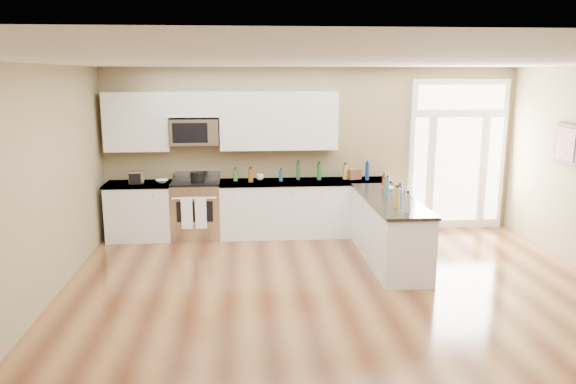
{
  "coord_description": "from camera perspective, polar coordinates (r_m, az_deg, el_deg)",
  "views": [
    {
      "loc": [
        -1.16,
        -5.46,
        2.68
      ],
      "look_at": [
        -0.56,
        2.0,
        1.11
      ],
      "focal_mm": 35.0,
      "sensor_mm": 36.0,
      "label": 1
    }
  ],
  "objects": [
    {
      "name": "cup_counter",
      "position": [
        9.42,
        -2.88,
        1.53
      ],
      "size": [
        0.17,
        0.17,
        0.1
      ],
      "primitive_type": "imported",
      "rotation": [
        0.0,
        0.0,
        -0.4
      ],
      "color": "white",
      "rests_on": "back_cabinet_right"
    },
    {
      "name": "upper_cabinet_short",
      "position": [
        9.34,
        -9.52,
        8.77
      ],
      "size": [
        0.82,
        0.33,
        0.4
      ],
      "primitive_type": "cube",
      "color": "silver",
      "rests_on": "room_shell"
    },
    {
      "name": "wall_art_near",
      "position": [
        9.01,
        26.47,
        4.39
      ],
      "size": [
        0.05,
        0.58,
        0.58
      ],
      "color": "black",
      "rests_on": "room_shell"
    },
    {
      "name": "upper_cabinet_left",
      "position": [
        9.48,
        -15.11,
        6.91
      ],
      "size": [
        1.04,
        0.33,
        0.95
      ],
      "primitive_type": "cube",
      "color": "silver",
      "rests_on": "room_shell"
    },
    {
      "name": "entry_door",
      "position": [
        10.21,
        16.81,
        3.62
      ],
      "size": [
        1.7,
        0.1,
        2.6
      ],
      "color": "white",
      "rests_on": "ground"
    },
    {
      "name": "counter_bottles",
      "position": [
        8.75,
        5.17,
        1.17
      ],
      "size": [
        2.39,
        2.45,
        0.3
      ],
      "color": "#19591E",
      "rests_on": "back_cabinet_right"
    },
    {
      "name": "back_cabinet_right",
      "position": [
        9.48,
        1.65,
        -1.81
      ],
      "size": [
        2.85,
        0.66,
        0.94
      ],
      "color": "silver",
      "rests_on": "ground"
    },
    {
      "name": "ground",
      "position": [
        6.19,
        6.9,
        -13.85
      ],
      "size": [
        8.0,
        8.0,
        0.0
      ],
      "primitive_type": "plane",
      "color": "#542D17"
    },
    {
      "name": "bowl_left",
      "position": [
        9.41,
        -12.66,
        1.09
      ],
      "size": [
        0.21,
        0.21,
        0.05
      ],
      "primitive_type": "imported",
      "rotation": [
        0.0,
        0.0,
        0.04
      ],
      "color": "white",
      "rests_on": "back_cabinet_left"
    },
    {
      "name": "stockpot",
      "position": [
        9.29,
        -9.17,
        1.55
      ],
      "size": [
        0.29,
        0.29,
        0.18
      ],
      "primitive_type": "cylinder",
      "rotation": [
        0.0,
        0.0,
        0.26
      ],
      "color": "black",
      "rests_on": "kitchen_range"
    },
    {
      "name": "upper_cabinet_right",
      "position": [
        9.35,
        -0.94,
        7.24
      ],
      "size": [
        1.94,
        0.33,
        0.95
      ],
      "primitive_type": "cube",
      "color": "silver",
      "rests_on": "room_shell"
    },
    {
      "name": "microwave",
      "position": [
        9.34,
        -9.46,
        6.06
      ],
      "size": [
        0.78,
        0.41,
        0.42
      ],
      "color": "silver",
      "rests_on": "room_shell"
    },
    {
      "name": "room_shell",
      "position": [
        5.67,
        7.33,
        1.91
      ],
      "size": [
        8.0,
        8.0,
        8.0
      ],
      "color": "#8F815B",
      "rests_on": "ground"
    },
    {
      "name": "toaster_oven",
      "position": [
        9.41,
        -15.18,
        1.45
      ],
      "size": [
        0.27,
        0.23,
        0.21
      ],
      "primitive_type": "cube",
      "rotation": [
        0.0,
        0.0,
        0.19
      ],
      "color": "silver",
      "rests_on": "back_cabinet_left"
    },
    {
      "name": "back_cabinet_left",
      "position": [
        9.58,
        -14.73,
        -2.06
      ],
      "size": [
        1.1,
        0.66,
        0.94
      ],
      "color": "silver",
      "rests_on": "ground"
    },
    {
      "name": "cardboard_box",
      "position": [
        9.57,
        6.73,
        1.85
      ],
      "size": [
        0.25,
        0.22,
        0.17
      ],
      "primitive_type": "cube",
      "rotation": [
        0.0,
        0.0,
        0.35
      ],
      "color": "brown",
      "rests_on": "back_cabinet_right"
    },
    {
      "name": "peninsula_cabinet",
      "position": [
        8.29,
        10.21,
        -4.03
      ],
      "size": [
        0.69,
        2.32,
        0.94
      ],
      "color": "silver",
      "rests_on": "ground"
    },
    {
      "name": "bowl_peninsula",
      "position": [
        8.72,
        10.11,
        0.37
      ],
      "size": [
        0.21,
        0.21,
        0.05
      ],
      "primitive_type": "imported",
      "rotation": [
        0.0,
        0.0,
        -0.27
      ],
      "color": "white",
      "rests_on": "peninsula_cabinet"
    },
    {
      "name": "kitchen_range",
      "position": [
        9.45,
        -9.29,
        -1.75
      ],
      "size": [
        0.79,
        0.7,
        1.08
      ],
      "color": "silver",
      "rests_on": "ground"
    }
  ]
}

